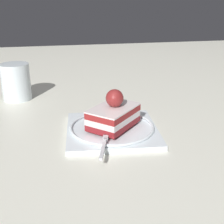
% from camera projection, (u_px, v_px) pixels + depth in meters
% --- Properties ---
extents(ground_plane, '(2.40, 2.40, 0.00)m').
position_uv_depth(ground_plane, '(101.00, 130.00, 0.64)').
color(ground_plane, silver).
extents(dessert_plate, '(0.21, 0.21, 0.02)m').
position_uv_depth(dessert_plate, '(112.00, 129.00, 0.63)').
color(dessert_plate, white).
rests_on(dessert_plate, ground_plane).
extents(cake_slice, '(0.13, 0.13, 0.08)m').
position_uv_depth(cake_slice, '(114.00, 114.00, 0.62)').
color(cake_slice, maroon).
rests_on(cake_slice, dessert_plate).
extents(fork, '(0.04, 0.12, 0.00)m').
position_uv_depth(fork, '(105.00, 142.00, 0.55)').
color(fork, silver).
rests_on(fork, dessert_plate).
extents(drink_glass_near, '(0.08, 0.08, 0.10)m').
position_uv_depth(drink_glass_near, '(16.00, 84.00, 0.82)').
color(drink_glass_near, silver).
rests_on(drink_glass_near, ground_plane).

